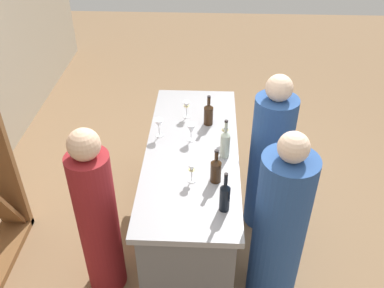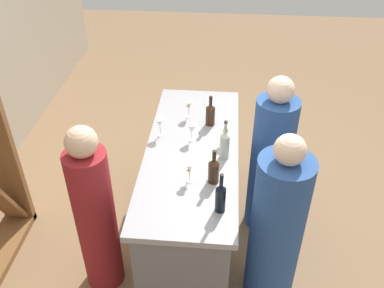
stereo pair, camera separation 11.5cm
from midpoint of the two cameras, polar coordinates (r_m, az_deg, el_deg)
ground_plane at (r=4.05m, az=-0.83°, el=-11.40°), size 12.00×12.00×0.00m
bar_counter at (r=3.71m, az=-0.89°, el=-6.46°), size 1.93×0.74×0.94m
wine_bottle_leftmost_near_black at (r=2.82m, az=3.26°, el=-7.03°), size 0.07×0.07×0.31m
wine_bottle_second_left_amber_brown at (r=3.05m, az=2.15°, el=-3.47°), size 0.08×0.08×0.28m
wine_bottle_center_clear_pale at (r=3.27m, az=3.47°, el=0.12°), size 0.07×0.07×0.33m
wine_bottle_second_right_amber_brown at (r=3.66m, az=1.33°, el=4.11°), size 0.08×0.08×0.28m
wine_glass_near_left at (r=3.44m, az=3.53°, el=1.84°), size 0.07×0.07×0.15m
wine_glass_near_center at (r=3.05m, az=-1.13°, el=-3.43°), size 0.06×0.06×0.15m
wine_glass_near_right at (r=3.46m, az=-1.08°, el=1.96°), size 0.07×0.07×0.15m
wine_glass_far_left at (r=3.76m, az=-1.63°, el=5.12°), size 0.07×0.07×0.16m
wine_glass_far_center at (r=3.51m, az=-5.43°, el=2.68°), size 0.08×0.08×0.16m
person_left_guest at (r=3.73m, az=9.49°, el=-2.21°), size 0.43×0.43×1.52m
person_center_guest at (r=3.15m, az=10.61°, el=-11.20°), size 0.44×0.44×1.54m
person_right_guest at (r=3.24m, az=-13.57°, el=-9.89°), size 0.35×0.35×1.50m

